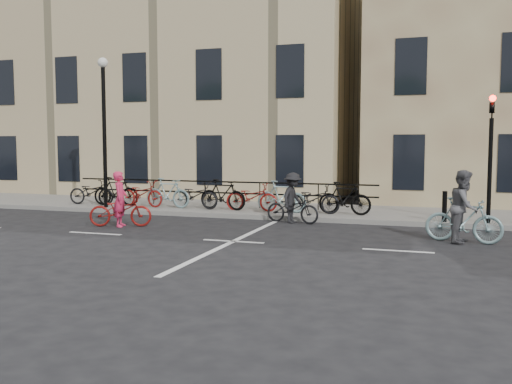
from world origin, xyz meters
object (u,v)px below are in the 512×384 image
(lamp_post, at_px, (104,113))
(cyclist_pink, at_px, (120,207))
(traffic_light, at_px, (491,143))
(cyclist_dark, at_px, (293,203))
(cyclist_grey, at_px, (464,213))

(lamp_post, xyz_separation_m, cyclist_pink, (2.46, -3.04, -2.93))
(lamp_post, bearing_deg, traffic_light, -0.27)
(lamp_post, distance_m, cyclist_pink, 4.88)
(cyclist_dark, bearing_deg, traffic_light, -70.86)
(traffic_light, relative_size, cyclist_pink, 2.02)
(traffic_light, height_order, cyclist_grey, traffic_light)
(lamp_post, xyz_separation_m, cyclist_dark, (7.08, -0.76, -2.88))
(traffic_light, bearing_deg, lamp_post, 179.73)
(traffic_light, bearing_deg, cyclist_dark, -172.95)
(traffic_light, xyz_separation_m, cyclist_grey, (-0.76, -2.73, -1.73))
(cyclist_pink, height_order, cyclist_grey, cyclist_grey)
(lamp_post, relative_size, cyclist_pink, 2.74)
(cyclist_pink, bearing_deg, lamp_post, 20.32)
(lamp_post, height_order, cyclist_dark, lamp_post)
(cyclist_grey, distance_m, cyclist_dark, 5.27)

